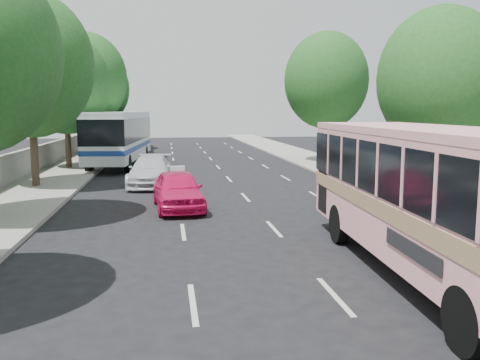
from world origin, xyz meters
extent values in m
plane|color=black|center=(0.00, 0.00, 0.00)|extent=(120.00, 120.00, 0.00)
cube|color=#9E998E|center=(-8.50, 20.00, 0.07)|extent=(4.00, 90.00, 0.15)
cube|color=#9E998E|center=(8.50, 20.00, 0.06)|extent=(4.00, 90.00, 0.12)
cube|color=#9E998E|center=(-10.30, 20.00, 0.90)|extent=(0.30, 90.00, 1.50)
cylinder|color=#38281E|center=(-8.70, 14.00, 1.90)|extent=(0.36, 0.36, 3.80)
ellipsoid|color=#224F1C|center=(-8.70, 14.00, 5.90)|extent=(6.00, 6.00, 6.90)
sphere|color=#224F1C|center=(-8.30, 13.70, 7.10)|extent=(3.90, 3.90, 3.90)
cylinder|color=#38281E|center=(-8.60, 22.00, 1.75)|extent=(0.36, 0.36, 3.50)
ellipsoid|color=#224F1C|center=(-8.60, 22.00, 5.43)|extent=(5.52, 5.52, 6.35)
sphere|color=#224F1C|center=(-8.20, 21.70, 6.53)|extent=(3.59, 3.59, 3.59)
cylinder|color=#38281E|center=(-8.50, 30.00, 2.00)|extent=(0.36, 0.36, 3.99)
ellipsoid|color=#224F1C|center=(-8.50, 30.00, 6.20)|extent=(6.30, 6.30, 7.24)
sphere|color=#224F1C|center=(-8.10, 29.70, 7.46)|extent=(4.09, 4.09, 4.09)
cylinder|color=#38281E|center=(-8.70, 38.00, 1.86)|extent=(0.36, 0.36, 3.72)
ellipsoid|color=#224F1C|center=(-8.70, 38.00, 5.78)|extent=(5.88, 5.88, 6.76)
sphere|color=#224F1C|center=(-8.30, 37.70, 6.96)|extent=(3.82, 3.82, 3.82)
cylinder|color=#38281E|center=(8.70, 8.00, 1.61)|extent=(0.36, 0.36, 3.23)
ellipsoid|color=#224F1C|center=(8.70, 8.00, 5.01)|extent=(5.10, 5.10, 5.87)
sphere|color=#224F1C|center=(9.10, 7.70, 6.04)|extent=(3.32, 3.31, 3.31)
cylinder|color=#38281E|center=(9.00, 24.00, 1.90)|extent=(0.36, 0.36, 3.80)
ellipsoid|color=#224F1C|center=(9.00, 24.00, 5.90)|extent=(6.00, 6.00, 6.90)
sphere|color=#224F1C|center=(9.40, 23.70, 7.10)|extent=(3.90, 3.90, 3.90)
cube|color=#FCA2AE|center=(3.53, -1.17, 1.97)|extent=(3.13, 10.72, 2.84)
cube|color=#9E7A59|center=(3.53, -1.17, 1.64)|extent=(3.17, 10.74, 0.37)
cube|color=black|center=(3.53, -1.17, 2.49)|extent=(3.18, 10.75, 1.17)
cube|color=#FCA2AE|center=(3.53, -1.17, 3.31)|extent=(3.15, 10.74, 0.17)
cylinder|color=black|center=(2.50, 2.06, 0.55)|extent=(0.37, 1.12, 1.10)
cylinder|color=black|center=(4.85, 1.96, 0.55)|extent=(0.37, 1.12, 1.10)
cylinder|color=black|center=(2.19, -4.72, 0.55)|extent=(0.37, 1.12, 1.10)
imported|color=#E2135A|center=(-1.97, 7.78, 0.74)|extent=(2.11, 4.49, 1.49)
imported|color=silver|center=(-3.19, 14.16, 0.73)|extent=(2.38, 5.17, 1.47)
cube|color=white|center=(-5.52, 24.06, 2.11)|extent=(3.64, 12.40, 3.11)
cube|color=black|center=(-5.52, 24.06, 2.50)|extent=(3.69, 12.44, 1.53)
cube|color=navy|center=(-5.52, 24.06, 1.32)|extent=(3.68, 12.42, 0.31)
cube|color=white|center=(-5.52, 24.06, 3.60)|extent=(3.66, 12.42, 0.14)
cylinder|color=black|center=(-6.33, 28.01, 0.56)|extent=(0.42, 1.14, 1.12)
cylinder|color=black|center=(-4.04, 27.81, 0.56)|extent=(0.42, 1.14, 1.12)
cylinder|color=black|center=(-7.03, 19.89, 0.56)|extent=(0.42, 1.14, 1.12)
cylinder|color=black|center=(-4.74, 19.69, 0.56)|extent=(0.42, 1.14, 1.12)
cube|color=silver|center=(-6.30, 37.41, 2.03)|extent=(2.80, 11.80, 2.98)
cube|color=black|center=(-6.30, 37.41, 2.40)|extent=(2.85, 11.83, 1.47)
cube|color=navy|center=(-6.30, 37.41, 1.27)|extent=(2.84, 11.82, 0.29)
cube|color=silver|center=(-6.30, 37.41, 3.45)|extent=(2.82, 11.82, 0.14)
cylinder|color=black|center=(-7.49, 41.10, 0.54)|extent=(0.34, 1.08, 1.08)
cylinder|color=black|center=(-5.30, 41.15, 0.54)|extent=(0.34, 1.08, 1.08)
cylinder|color=black|center=(-7.29, 33.27, 0.54)|extent=(0.34, 1.08, 1.08)
cylinder|color=black|center=(-5.10, 33.33, 0.54)|extent=(0.34, 1.08, 1.08)
cube|color=silver|center=(-1.97, 7.78, 1.58)|extent=(0.56, 0.22, 0.18)
camera|label=1|loc=(-2.34, -11.59, 3.77)|focal=38.00mm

